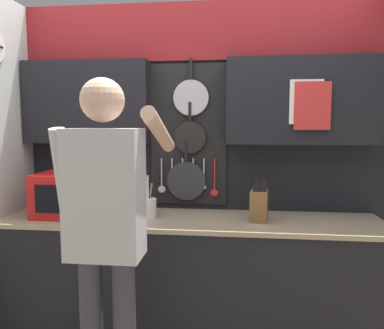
% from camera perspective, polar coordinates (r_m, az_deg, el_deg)
% --- Properties ---
extents(base_cabinet_counter, '(2.58, 0.61, 0.93)m').
position_cam_1_polar(base_cabinet_counter, '(2.75, -0.12, -17.66)').
color(base_cabinet_counter, black).
rests_on(base_cabinet_counter, ground_plane).
extents(back_wall_unit, '(3.15, 0.23, 2.45)m').
position_cam_1_polar(back_wall_unit, '(2.78, 0.70, 3.90)').
color(back_wall_unit, black).
rests_on(back_wall_unit, ground_plane).
extents(microwave, '(0.53, 0.36, 0.30)m').
position_cam_1_polar(microwave, '(2.76, -17.28, -4.39)').
color(microwave, red).
rests_on(microwave, base_cabinet_counter).
extents(knife_block, '(0.13, 0.16, 0.28)m').
position_cam_1_polar(knife_block, '(2.54, 10.17, -6.13)').
color(knife_block, brown).
rests_on(knife_block, base_cabinet_counter).
extents(utensil_crock, '(0.12, 0.12, 0.34)m').
position_cam_1_polar(utensil_crock, '(2.61, -6.80, -6.33)').
color(utensil_crock, white).
rests_on(utensil_crock, base_cabinet_counter).
extents(person, '(0.54, 0.68, 1.80)m').
position_cam_1_polar(person, '(2.00, -12.95, -8.10)').
color(person, '#383842').
rests_on(person, ground_plane).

